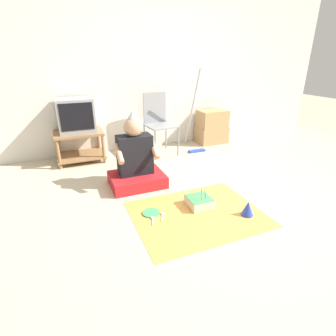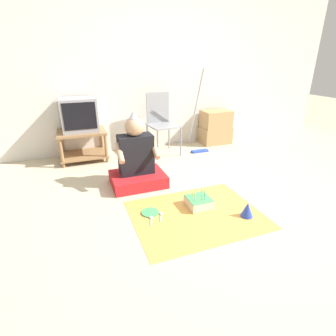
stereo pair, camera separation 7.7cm
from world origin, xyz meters
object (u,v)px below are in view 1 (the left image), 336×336
cardboard_box_stack (212,127)px  party_hat_blue (248,208)px  paper_plate (151,213)px  birthday_cake (199,201)px  tv (76,115)px  person_seated (136,162)px  dust_mop (194,127)px  folding_chair (158,119)px

cardboard_box_stack → party_hat_blue: cardboard_box_stack is taller
paper_plate → cardboard_box_stack: bearing=45.7°
birthday_cake → paper_plate: birthday_cake is taller
tv → party_hat_blue: size_ratio=3.38×
person_seated → paper_plate: 0.75m
cardboard_box_stack → birthday_cake: cardboard_box_stack is taller
dust_mop → cardboard_box_stack: bearing=25.9°
tv → paper_plate: bearing=-74.8°
dust_mop → birthday_cake: (-0.79, -1.64, -0.33)m
tv → birthday_cake: (0.99, -1.85, -0.62)m
dust_mop → person_seated: 1.53m
birthday_cake → cardboard_box_stack: bearing=55.9°
tv → person_seated: size_ratio=0.55×
person_seated → party_hat_blue: size_ratio=6.10×
dust_mop → paper_plate: 2.08m
party_hat_blue → paper_plate: 0.94m
birthday_cake → person_seated: bearing=121.2°
birthday_cake → dust_mop: bearing=64.3°
dust_mop → party_hat_blue: 2.04m
dust_mop → paper_plate: bearing=-129.3°
tv → folding_chair: folding_chair is taller
cardboard_box_stack → dust_mop: 0.54m
birthday_cake → tv: bearing=118.3°
tv → paper_plate: 1.97m
cardboard_box_stack → paper_plate: (-1.77, -1.82, -0.27)m
dust_mop → party_hat_blue: bearing=-102.5°
tv → person_seated: 1.28m
cardboard_box_stack → person_seated: person_seated is taller
dust_mop → person_seated: bearing=-144.4°
cardboard_box_stack → paper_plate: cardboard_box_stack is taller
paper_plate → folding_chair: bearing=67.2°
cardboard_box_stack → dust_mop: (-0.48, -0.23, 0.11)m
folding_chair → person_seated: folding_chair is taller
person_seated → birthday_cake: size_ratio=3.74×
dust_mop → folding_chair: bearing=169.6°
tv → cardboard_box_stack: size_ratio=0.85×
tv → party_hat_blue: tv is taller
person_seated → party_hat_blue: person_seated is taller
folding_chair → person_seated: (-0.66, -1.00, -0.25)m
folding_chair → person_seated: 1.22m
dust_mop → birthday_cake: 1.85m
tv → birthday_cake: tv is taller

